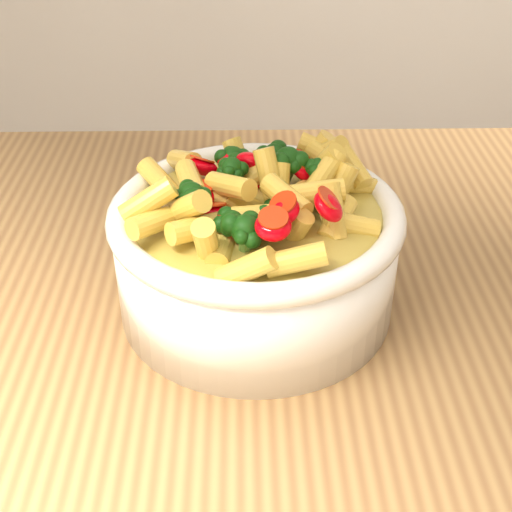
{
  "coord_description": "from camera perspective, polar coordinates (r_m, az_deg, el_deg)",
  "views": [
    {
      "loc": [
        -0.11,
        -0.4,
        1.25
      ],
      "look_at": [
        -0.1,
        0.06,
        0.95
      ],
      "focal_mm": 50.0,
      "sensor_mm": 36.0,
      "label": 1
    }
  ],
  "objects": [
    {
      "name": "table",
      "position": [
        0.61,
        9.57,
        -14.71
      ],
      "size": [
        1.2,
        0.8,
        0.9
      ],
      "color": "#A67B47",
      "rests_on": "ground"
    },
    {
      "name": "serving_bowl",
      "position": [
        0.55,
        0.0,
        0.1
      ],
      "size": [
        0.22,
        0.22,
        0.1
      ],
      "color": "white",
      "rests_on": "table"
    },
    {
      "name": "pasta_salad",
      "position": [
        0.52,
        0.0,
        5.53
      ],
      "size": [
        0.17,
        0.17,
        0.04
      ],
      "color": "#FEDB50",
      "rests_on": "serving_bowl"
    }
  ]
}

